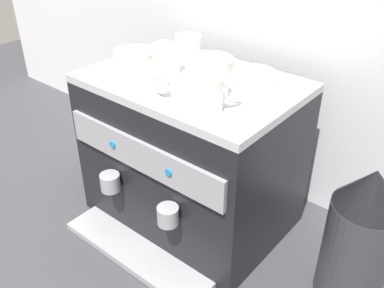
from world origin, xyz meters
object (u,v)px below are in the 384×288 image
(ceramic_cup_3, at_px, (215,82))
(ceramic_bowl_0, at_px, (254,78))
(ceramic_bowl_2, at_px, (135,58))
(milk_pitcher, at_px, (93,150))
(espresso_machine, at_px, (191,153))
(ceramic_cup_0, at_px, (210,94))
(ceramic_cup_4, at_px, (150,78))
(ceramic_bowl_1, at_px, (209,64))
(ceramic_cup_2, at_px, (188,45))
(ceramic_cup_1, at_px, (165,60))
(coffee_grinder, at_px, (360,236))

(ceramic_cup_3, xyz_separation_m, ceramic_bowl_0, (0.03, 0.12, -0.02))
(ceramic_bowl_2, relative_size, milk_pitcher, 1.02)
(espresso_machine, bearing_deg, ceramic_cup_0, -36.93)
(ceramic_cup_4, bearing_deg, ceramic_bowl_0, 48.95)
(ceramic_bowl_1, bearing_deg, ceramic_cup_3, -47.68)
(ceramic_cup_2, relative_size, milk_pitcher, 0.92)
(ceramic_cup_1, distance_m, ceramic_bowl_1, 0.12)
(ceramic_bowl_2, xyz_separation_m, coffee_grinder, (0.70, 0.04, -0.29))
(ceramic_cup_2, distance_m, ceramic_bowl_1, 0.13)
(espresso_machine, distance_m, ceramic_bowl_0, 0.30)
(ceramic_cup_1, height_order, ceramic_bowl_1, ceramic_cup_1)
(ceramic_bowl_2, height_order, milk_pitcher, ceramic_bowl_2)
(espresso_machine, xyz_separation_m, ceramic_cup_4, (-0.04, -0.12, 0.27))
(milk_pitcher, bearing_deg, ceramic_bowl_0, 9.25)
(ceramic_cup_3, height_order, milk_pitcher, ceramic_cup_3)
(ceramic_bowl_2, bearing_deg, ceramic_cup_3, -4.22)
(ceramic_bowl_1, bearing_deg, ceramic_cup_0, -52.28)
(ceramic_cup_2, bearing_deg, ceramic_cup_1, -75.93)
(ceramic_cup_1, bearing_deg, ceramic_cup_3, -9.88)
(ceramic_cup_2, xyz_separation_m, ceramic_bowl_1, (0.12, -0.05, -0.02))
(ceramic_cup_2, bearing_deg, coffee_grinder, -9.83)
(ceramic_cup_3, relative_size, ceramic_bowl_2, 0.85)
(ceramic_bowl_2, bearing_deg, milk_pitcher, 179.20)
(ceramic_cup_1, relative_size, ceramic_cup_4, 0.98)
(ceramic_bowl_1, bearing_deg, espresso_machine, -87.31)
(ceramic_cup_4, relative_size, ceramic_bowl_2, 0.96)
(espresso_machine, distance_m, ceramic_cup_2, 0.32)
(ceramic_cup_2, bearing_deg, ceramic_bowl_1, -21.41)
(ceramic_bowl_1, distance_m, coffee_grinder, 0.59)
(ceramic_cup_4, bearing_deg, ceramic_bowl_2, 147.34)
(espresso_machine, bearing_deg, ceramic_cup_3, -19.79)
(ceramic_bowl_1, bearing_deg, ceramic_cup_2, 158.59)
(ceramic_cup_4, height_order, milk_pitcher, ceramic_cup_4)
(ceramic_bowl_0, height_order, ceramic_bowl_1, ceramic_bowl_1)
(ceramic_cup_2, relative_size, ceramic_bowl_0, 0.94)
(ceramic_cup_4, distance_m, milk_pitcher, 0.62)
(ceramic_cup_2, height_order, milk_pitcher, ceramic_cup_2)
(ceramic_cup_2, distance_m, ceramic_bowl_2, 0.17)
(ceramic_bowl_0, bearing_deg, ceramic_cup_4, -131.05)
(espresso_machine, height_order, coffee_grinder, espresso_machine)
(ceramic_cup_2, relative_size, coffee_grinder, 0.28)
(ceramic_cup_1, bearing_deg, ceramic_cup_0, -24.26)
(ceramic_cup_1, xyz_separation_m, ceramic_bowl_2, (-0.11, -0.01, -0.02))
(ceramic_cup_2, height_order, ceramic_bowl_1, ceramic_cup_2)
(ceramic_cup_2, bearing_deg, espresso_machine, -47.20)
(milk_pitcher, bearing_deg, ceramic_cup_3, -2.62)
(ceramic_cup_0, distance_m, coffee_grinder, 0.50)
(ceramic_bowl_1, bearing_deg, ceramic_cup_4, -98.83)
(ceramic_cup_0, relative_size, coffee_grinder, 0.26)
(espresso_machine, bearing_deg, ceramic_bowl_2, -174.98)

